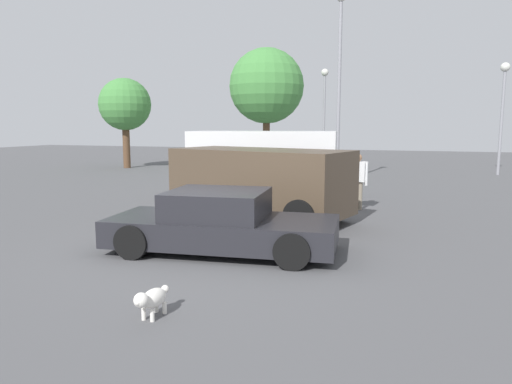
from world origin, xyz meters
TOP-DOWN VIEW (x-y plane):
  - ground_plane at (0.00, 0.00)m, footprint 80.00×80.00m
  - sedan_foreground at (0.29, 0.07)m, footprint 4.51×2.28m
  - dog at (0.70, -3.17)m, footprint 0.26×0.68m
  - van_white at (-1.24, 7.45)m, footprint 5.20×2.72m
  - suv_dark at (-0.00, 3.31)m, footprint 4.93×3.12m
  - pedestrian at (2.21, 5.58)m, footprint 0.57×0.26m
  - light_post_near at (-1.69, 20.99)m, footprint 0.44×0.44m
  - light_post_mid at (7.65, 17.72)m, footprint 0.44×0.44m
  - light_post_far at (0.66, 11.67)m, footprint 0.44×0.44m
  - tree_back_left at (-4.63, 18.54)m, footprint 4.34×4.34m
  - tree_back_center at (-11.99, 15.19)m, footprint 2.93×2.93m

SIDE VIEW (x-z plane):
  - ground_plane at x=0.00m, z-range 0.00..0.00m
  - dog at x=0.70m, z-range 0.05..0.46m
  - sedan_foreground at x=0.29m, z-range -0.04..1.15m
  - pedestrian at x=2.21m, z-range 0.15..1.77m
  - suv_dark at x=0.00m, z-range 0.09..1.91m
  - van_white at x=-1.24m, z-range 0.09..2.32m
  - tree_back_center at x=-11.99m, z-range 1.04..6.11m
  - light_post_mid at x=7.65m, z-range 1.05..6.47m
  - light_post_near at x=-1.69m, z-range 1.09..6.93m
  - tree_back_left at x=-4.63m, z-range 1.24..8.11m
  - light_post_far at x=0.66m, z-range 1.24..9.02m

